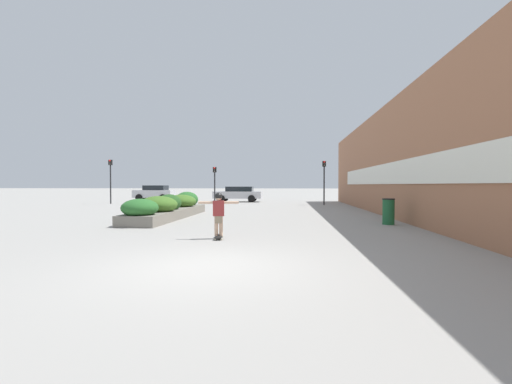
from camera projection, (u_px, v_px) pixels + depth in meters
The scene contains 11 objects.
ground_plane at pixel (205, 267), 6.75m from camera, with size 300.00×300.00×0.00m, color gray.
building_wall_right at pixel (396, 159), 16.68m from camera, with size 0.67×34.14×5.73m.
planter_box at pixel (169, 207), 16.77m from camera, with size 1.70×8.07×1.22m.
skateboard at pixel (219, 236), 10.27m from camera, with size 0.34×0.82×0.09m.
skateboarder at pixel (219, 210), 10.26m from camera, with size 1.21×0.27×1.30m.
trash_bin at pixel (388, 211), 13.93m from camera, with size 0.49×0.49×1.06m.
car_leftmost at pixel (155, 193), 34.13m from camera, with size 3.86×1.89×1.57m.
car_center_left at pixel (238, 194), 32.66m from camera, with size 4.55×2.01×1.46m.
traffic_light_left at pixel (215, 179), 28.72m from camera, with size 0.28×0.30×3.12m.
traffic_light_right at pixel (324, 175), 27.54m from camera, with size 0.28×0.30×3.55m.
traffic_light_far_left at pixel (110, 174), 29.16m from camera, with size 0.28×0.30×3.76m.
Camera 1 is at (1.63, -6.60, 1.62)m, focal length 24.00 mm.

